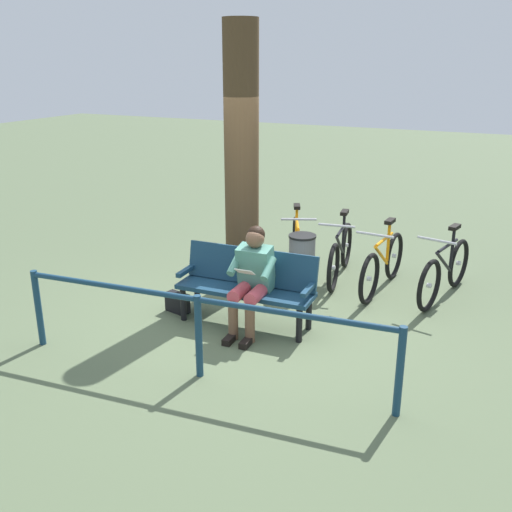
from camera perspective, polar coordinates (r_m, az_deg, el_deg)
ground_plane at (r=6.93m, az=-0.81°, el=-6.19°), size 40.00×40.00×0.00m
bench at (r=6.66m, az=-0.83°, el=-2.53°), size 1.62×0.54×0.87m
person_reading at (r=6.42m, az=-0.39°, el=-1.88°), size 0.50×0.78×1.20m
handbag at (r=7.13m, az=-7.75°, el=-4.58°), size 0.32×0.20×0.24m
tree_trunk at (r=7.46m, az=-1.44°, el=9.36°), size 0.44×0.44×3.40m
litter_bin at (r=7.67m, az=4.53°, el=-0.64°), size 0.36×0.36×0.76m
bicycle_green at (r=7.77m, az=18.14°, el=-1.47°), size 0.54×1.65×0.94m
bicycle_silver at (r=7.81m, az=12.38°, el=-0.83°), size 0.48×1.68×0.94m
bicycle_purple at (r=8.14m, az=8.33°, el=0.22°), size 0.48×1.67×0.94m
bicycle_black at (r=8.38m, az=4.03°, el=0.95°), size 0.76×1.56×0.94m
railing_fence at (r=5.52m, az=-5.74°, el=-6.17°), size 3.84×0.38×0.85m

